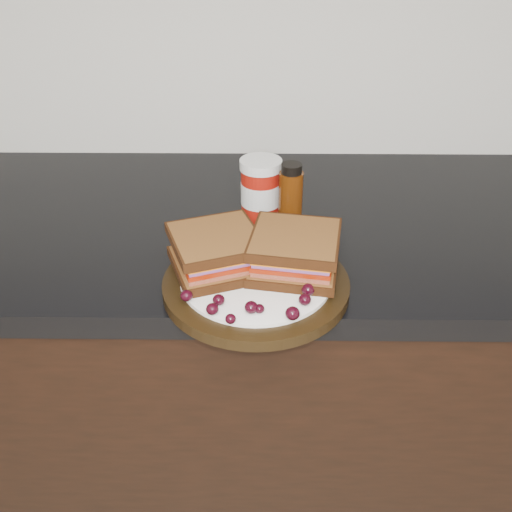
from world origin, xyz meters
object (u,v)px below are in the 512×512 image
Objects in this scene: oil_bottle at (291,196)px; sandwich_left at (216,252)px; condiment_jar at (261,189)px; plate at (256,284)px.

sandwich_left is at bearing -123.88° from oil_bottle.
sandwich_left is 1.08× the size of oil_bottle.
plate is at bearing -91.46° from condiment_jar.
plate is 2.37× the size of oil_bottle.
plate is 0.24m from condiment_jar.
sandwich_left reaches higher than plate.
sandwich_left is 0.21m from oil_bottle.
sandwich_left is 0.22m from condiment_jar.
sandwich_left is (-0.06, 0.02, 0.04)m from plate.
plate is 2.20× the size of sandwich_left.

